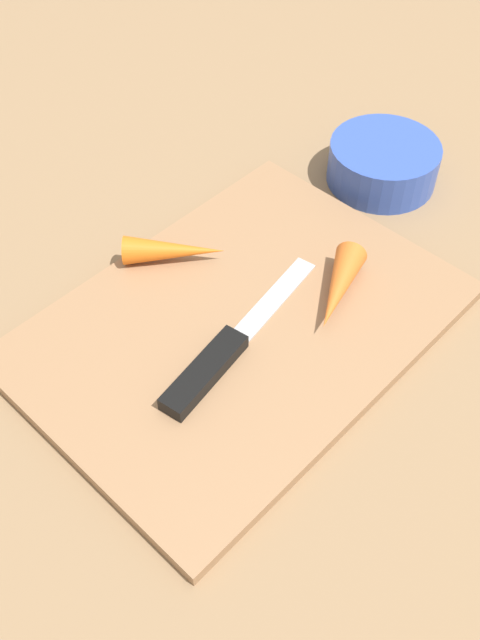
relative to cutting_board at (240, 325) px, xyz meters
name	(u,v)px	position (x,y,z in m)	size (l,w,h in m)	color
ground_plane	(240,329)	(0.00, 0.00, -0.01)	(1.40, 1.40, 0.00)	#8C6D4C
cutting_board	(240,325)	(0.00, 0.00, 0.00)	(0.36, 0.26, 0.01)	#99704C
knife	(215,361)	(-0.05, -0.02, 0.01)	(0.20, 0.05, 0.01)	#B7B7BC
carrot_short	(174,251)	(0.01, 0.09, 0.02)	(0.03, 0.03, 0.09)	orange
carrot_long	(338,289)	(0.07, -0.04, 0.02)	(0.03, 0.03, 0.09)	orange
small_bowl	(383,163)	(0.25, 0.03, 0.02)	(0.11, 0.11, 0.04)	#3351B2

